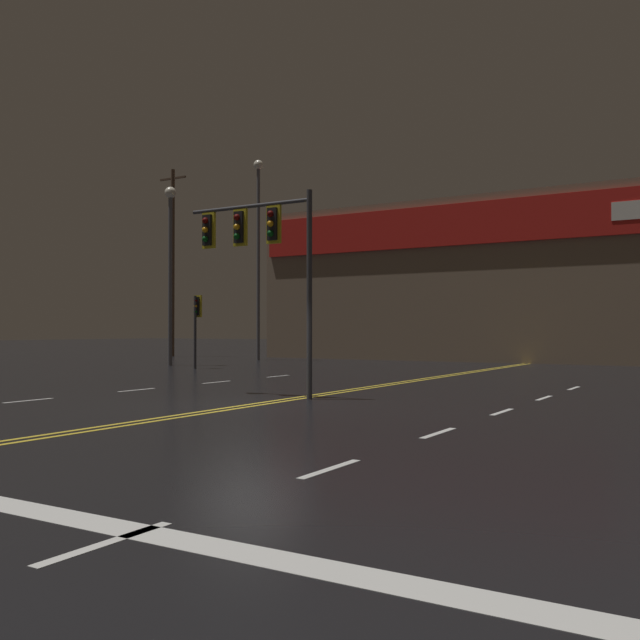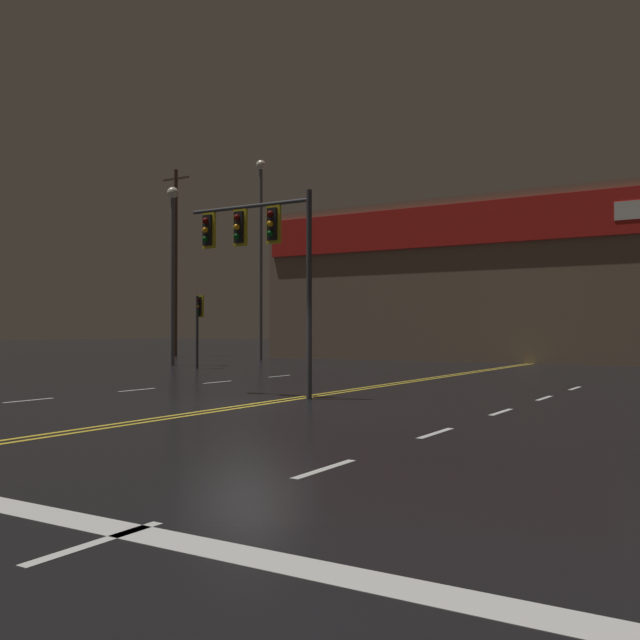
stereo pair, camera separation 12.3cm
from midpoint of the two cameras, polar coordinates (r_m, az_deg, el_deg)
The scene contains 8 objects.
ground_plane at distance 16.44m, azimuth -6.03°, elevation -6.85°, with size 200.00×200.00×0.00m, color black.
road_markings at distance 14.43m, azimuth -6.79°, elevation -7.67°, with size 15.85×60.00×0.01m.
traffic_signal_median at distance 18.90m, azimuth -5.37°, elevation 6.39°, with size 3.87×0.36×5.26m.
traffic_signal_corner_northwest at distance 32.49m, azimuth -9.94°, elevation 0.42°, with size 0.42×0.36×3.30m.
streetlight_near_left at distance 35.87m, azimuth -11.98°, elevation 5.49°, with size 0.56×0.56×8.78m.
streetlight_median_approach at distance 41.86m, azimuth -5.04°, elevation 6.73°, with size 0.56×0.56×11.65m.
building_backdrop at distance 43.14m, azimuth 17.83°, elevation 2.96°, with size 32.85×10.23×9.06m.
utility_pole_row at distance 37.24m, azimuth 13.62°, elevation 6.23°, with size 46.41×0.26×12.41m.
Camera 1 is at (9.81, -13.07, 1.73)m, focal length 40.00 mm.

